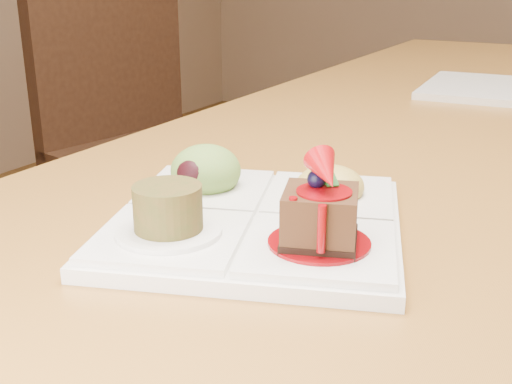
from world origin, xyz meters
The scene contains 3 objects.
chair_left centered at (-1.02, 0.22, 0.60)m, with size 0.55×0.55×1.06m.
sampler_plate centered at (-0.20, -0.63, 0.77)m, with size 0.30×0.30×0.09m.
second_plate centered at (-0.12, 0.12, 0.76)m, with size 0.26×0.26×0.01m, color silver.
Camera 1 is at (0.04, -1.07, 0.96)m, focal length 45.00 mm.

